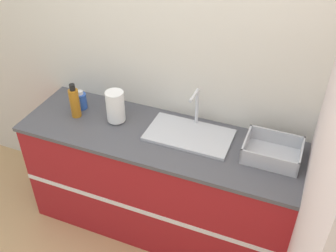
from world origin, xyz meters
TOP-DOWN VIEW (x-y plane):
  - ground_plane at (0.00, 0.00)m, footprint 12.00×12.00m
  - wall_back at (0.00, 0.64)m, footprint 4.37×0.06m
  - wall_right at (1.02, 0.30)m, footprint 0.06×2.61m
  - counter_cabinet at (0.00, 0.30)m, footprint 2.00×0.63m
  - sink at (0.20, 0.38)m, footprint 0.58×0.33m
  - paper_towel_roll at (-0.35, 0.35)m, footprint 0.13×0.13m
  - dish_rack at (0.76, 0.36)m, footprint 0.36×0.28m
  - bottle_amber at (-0.66, 0.29)m, footprint 0.07×0.07m
  - bottle_blue at (-0.68, 0.40)m, footprint 0.08×0.08m

SIDE VIEW (x-z plane):
  - ground_plane at x=0.00m, z-range 0.00..0.00m
  - counter_cabinet at x=0.00m, z-range 0.00..0.91m
  - sink at x=0.20m, z-range 0.78..1.08m
  - dish_rack at x=0.76m, z-range 0.89..1.00m
  - bottle_blue at x=-0.68m, z-range 0.90..1.05m
  - bottle_amber at x=-0.66m, z-range 0.89..1.16m
  - paper_towel_roll at x=-0.35m, z-range 0.91..1.15m
  - wall_back at x=0.00m, z-range 0.00..2.60m
  - wall_right at x=1.02m, z-range 0.00..2.60m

